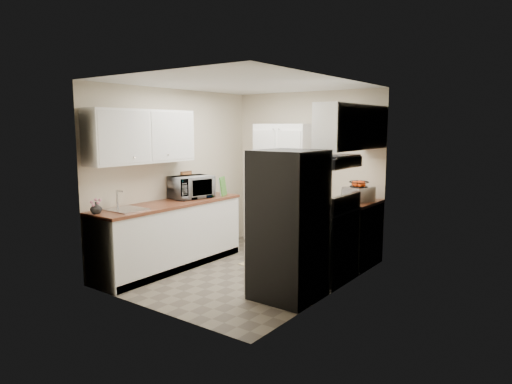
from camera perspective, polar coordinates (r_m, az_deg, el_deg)
ground at (r=6.27m, az=-1.33°, el=-10.02°), size 3.20×3.20×0.00m
room_shell at (r=5.97m, az=-1.58°, el=5.00°), size 2.64×3.24×2.52m
pantry_cabinet at (r=7.21m, az=3.78°, el=0.52°), size 0.90×0.55×2.00m
base_cabinet_left at (r=6.49m, az=-10.66°, el=-5.49°), size 0.60×2.30×0.88m
countertop_left at (r=6.40m, az=-10.77°, el=-1.48°), size 0.63×2.33×0.04m
base_cabinet_right at (r=6.65m, az=11.85°, el=-5.20°), size 0.60×0.80×0.88m
countertop_right at (r=6.56m, az=11.97°, el=-1.29°), size 0.63×0.83×0.04m
electric_range at (r=5.94m, az=8.49°, el=-6.32°), size 0.71×0.78×1.13m
refrigerator at (r=5.20m, az=4.09°, el=-4.13°), size 0.70×0.72×1.70m
microwave at (r=6.71m, az=-8.08°, el=0.61°), size 0.52×0.66×0.33m
wine_bottle at (r=6.94m, az=-6.04°, el=0.65°), size 0.07×0.07×0.27m
flower_vase at (r=5.79m, az=-19.37°, el=-1.88°), size 0.18×0.18×0.14m
cutting_board at (r=6.92m, az=-4.13°, el=0.72°), size 0.11×0.22×0.29m
toaster_oven at (r=6.47m, az=12.71°, el=-0.29°), size 0.38×0.44×0.22m
fruit_basket at (r=6.44m, az=12.73°, el=1.14°), size 0.33×0.33×0.11m
kitchen_mat at (r=6.72m, az=1.31°, el=-8.72°), size 0.52×0.76×0.01m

